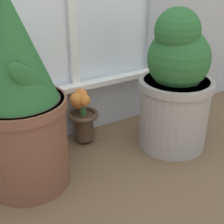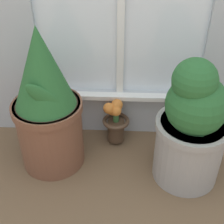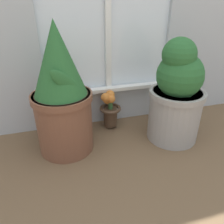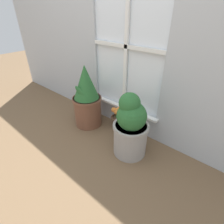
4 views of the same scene
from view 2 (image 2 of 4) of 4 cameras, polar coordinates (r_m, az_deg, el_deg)
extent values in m
plane|color=brown|center=(1.50, 0.72, -15.54)|extent=(10.00, 10.00, 0.00)
cube|color=#B2B7BC|center=(1.79, 1.37, 0.41)|extent=(0.84, 0.05, 0.27)
cube|color=white|center=(1.69, 1.38, 2.92)|extent=(0.90, 0.06, 0.02)
cylinder|color=brown|center=(1.59, -11.11, -3.79)|extent=(0.32, 0.32, 0.36)
cylinder|color=brown|center=(1.49, -11.81, 0.96)|extent=(0.34, 0.34, 0.04)
cylinder|color=#38281E|center=(1.48, -11.87, 1.37)|extent=(0.29, 0.29, 0.01)
cone|color=#28602D|center=(1.39, -12.84, 7.96)|extent=(0.28, 0.28, 0.38)
ellipsoid|color=#28602D|center=(1.35, -12.20, 2.62)|extent=(0.19, 0.08, 0.19)
cylinder|color=#9E9993|center=(1.53, 13.71, -6.68)|extent=(0.31, 0.31, 0.32)
cylinder|color=#9E9993|center=(1.44, 14.52, -2.39)|extent=(0.33, 0.33, 0.03)
cylinder|color=#38281E|center=(1.43, 14.58, -2.04)|extent=(0.29, 0.29, 0.01)
sphere|color=#28602D|center=(1.38, 15.19, 1.24)|extent=(0.27, 0.27, 0.27)
sphere|color=#28602D|center=(1.31, 14.91, 5.56)|extent=(0.19, 0.19, 0.19)
ellipsoid|color=#28602D|center=(1.32, 14.58, -1.11)|extent=(0.17, 0.08, 0.22)
sphere|color=#473323|center=(1.80, 0.74, -4.35)|extent=(0.02, 0.02, 0.02)
sphere|color=#473323|center=(1.76, -0.30, -5.40)|extent=(0.02, 0.02, 0.02)
sphere|color=#473323|center=(1.76, 1.65, -5.46)|extent=(0.02, 0.02, 0.02)
cylinder|color=#473323|center=(1.73, 0.71, -3.30)|extent=(0.09, 0.09, 0.13)
torus|color=#473323|center=(1.69, 0.73, -1.65)|extent=(0.15, 0.15, 0.02)
cylinder|color=#386633|center=(1.67, 0.74, -0.71)|extent=(0.03, 0.03, 0.07)
sphere|color=orange|center=(1.63, 0.75, 1.06)|extent=(0.05, 0.05, 0.05)
sphere|color=orange|center=(1.66, 0.91, 1.30)|extent=(0.06, 0.06, 0.06)
sphere|color=orange|center=(1.67, 0.22, 0.40)|extent=(0.06, 0.06, 0.06)
sphere|color=orange|center=(1.63, -0.60, 0.69)|extent=(0.06, 0.06, 0.06)
sphere|color=orange|center=(1.63, 0.74, 0.23)|extent=(0.06, 0.06, 0.06)
camera|label=1|loc=(0.72, -58.36, -15.65)|focal=50.00mm
camera|label=3|loc=(0.54, -55.38, -26.68)|focal=35.00mm
camera|label=4|loc=(1.02, 93.89, 2.48)|focal=28.00mm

